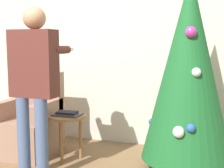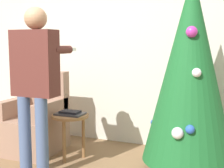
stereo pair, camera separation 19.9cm
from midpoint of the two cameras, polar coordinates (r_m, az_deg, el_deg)
name	(u,v)px [view 1 (the left image)]	position (r m, az deg, el deg)	size (l,w,h in m)	color
wall_back	(97,41)	(4.19, -4.10, 7.89)	(8.00, 0.06, 2.70)	beige
christmas_tree	(188,68)	(3.18, 12.05, 2.88)	(0.92, 0.92, 2.01)	brown
armchair	(31,125)	(3.96, -16.08, -7.15)	(0.61, 0.71, 0.96)	#93705B
person_standing	(34,77)	(3.08, -15.89, 1.28)	(0.46, 0.57, 1.66)	#475B84
side_stool	(67,122)	(3.59, -9.76, -6.95)	(0.42, 0.42, 0.51)	olive
laptop	(67,114)	(3.57, -9.80, -5.51)	(0.31, 0.22, 0.02)	#38383D
book	(67,112)	(3.56, -9.80, -5.17)	(0.22, 0.14, 0.02)	black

